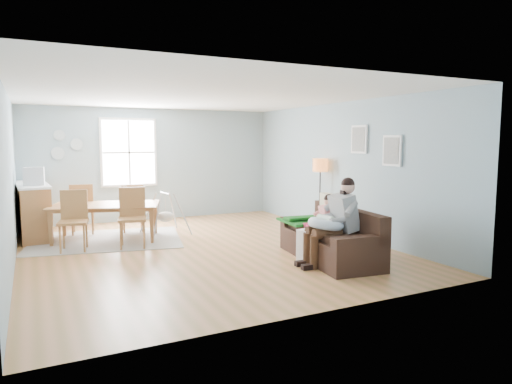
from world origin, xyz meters
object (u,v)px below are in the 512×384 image
chair_nw (82,205)px  counter (33,210)px  dining_table (106,222)px  father (335,219)px  toddler (323,215)px  storage_cube (316,246)px  floor_lamp (320,171)px  monitor (34,176)px  chair_ne (133,205)px  chair_sw (74,216)px  chair_se (132,213)px  sofa (333,241)px  baby_swing (166,216)px

chair_nw → counter: (-0.90, 0.25, -0.06)m
dining_table → chair_nw: bearing=132.7°
father → toddler: 0.49m
father → storage_cube: (-0.19, 0.23, -0.46)m
floor_lamp → monitor: bearing=162.8°
chair_ne → dining_table: bearing=-137.8°
chair_sw → chair_ne: size_ratio=1.04×
chair_se → monitor: (-1.57, 1.41, 0.62)m
sofa → chair_se: (-2.73, 2.36, 0.33)m
toddler → sofa: bearing=-75.7°
floor_lamp → chair_ne: 4.02m
counter → monitor: monitor is taller
chair_se → toddler: bearing=-38.9°
chair_ne → counter: 1.93m
dining_table → floor_lamp: bearing=4.3°
dining_table → monitor: bearing=169.8°
chair_nw → sofa: bearing=-48.5°
chair_sw → chair_nw: size_ratio=1.01×
baby_swing → chair_ne: bearing=137.2°
chair_nw → monitor: 1.08m
dining_table → chair_ne: bearing=60.1°
storage_cube → counter: counter is taller
chair_se → baby_swing: chair_se is taller
chair_nw → baby_swing: chair_nw is taller
storage_cube → dining_table: (-2.73, 3.17, 0.09)m
chair_se → monitor: 2.20m
floor_lamp → chair_sw: (-4.87, 0.47, -0.67)m
chair_se → baby_swing: size_ratio=1.17×
storage_cube → dining_table: 4.18m
dining_table → chair_sw: 0.88m
floor_lamp → baby_swing: 3.37m
chair_ne → baby_swing: chair_ne is taller
toddler → chair_sw: 4.35m
chair_sw → chair_ne: bearing=42.2°
father → chair_nw: bearing=128.2°
chair_se → floor_lamp: bearing=-4.1°
baby_swing → counter: bearing=158.5°
baby_swing → chair_nw: bearing=155.2°
chair_ne → sofa: bearing=-56.3°
toddler → chair_nw: 5.00m
chair_nw → chair_ne: chair_nw is taller
father → baby_swing: (-1.74, 3.45, -0.34)m
toddler → chair_ne: (-2.41, 3.49, -0.12)m
monitor → baby_swing: monitor is taller
toddler → dining_table: toddler is taller
counter → baby_swing: 2.62m
monitor → floor_lamp: bearing=-17.2°
sofa → chair_ne: 4.44m
father → counter: father is taller
sofa → chair_se: 3.62m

